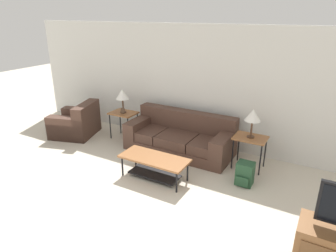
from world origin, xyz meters
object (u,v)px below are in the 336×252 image
Objects in this scene: couch at (180,138)px; table_lamp_right at (253,116)px; coffee_table at (154,163)px; armchair at (76,123)px; table_lamp_left at (122,95)px; side_table_right at (250,140)px; backpack at (245,174)px; side_table_left at (123,115)px.

table_lamp_right reaches higher than couch.
couch is 1.25m from coffee_table.
couch is 2.64m from armchair.
couch is 4.13× the size of table_lamp_left.
table_lamp_left reaches higher than side_table_right.
coffee_table is 2.27× the size of table_lamp_right.
table_lamp_left is at bearing 20.06° from armchair.
table_lamp_left is at bearing 180.00° from table_lamp_right.
backpack is at bearing 22.15° from coffee_table.
armchair reaches higher than backpack.
couch is 1.87× the size of armchair.
side_table_right is 0.74m from backpack.
coffee_table is 2.27× the size of table_lamp_left.
coffee_table reaches higher than backpack.
coffee_table is (2.73, -0.81, 0.02)m from armchair.
table_lamp_right is at bearing 5.76° from armchair.
couch is at bearing 9.40° from armchair.
side_table_left is 3.15m from backpack.
couch is 1.50m from side_table_right.
side_table_right is (1.35, 1.23, 0.26)m from coffee_table.
table_lamp_left is 1.00× the size of table_lamp_right.
table_lamp_left reaches higher than couch.
side_table_left is 1.53× the size of backpack.
coffee_table is 2.15m from table_lamp_left.
side_table_left is at bearing 142.64° from coffee_table.
coffee_table is at bearing -37.36° from table_lamp_left.
table_lamp_left reaches higher than coffee_table.
table_lamp_left and table_lamp_right have the same top height.
couch is at bearing 0.76° from table_lamp_left.
table_lamp_left is (-2.96, -0.00, 0.49)m from side_table_right.
table_lamp_left is at bearing 142.64° from coffee_table.
armchair reaches higher than coffee_table.
side_table_left is 1.00× the size of side_table_right.
table_lamp_left reaches higher than backpack.
backpack is (3.07, -0.63, -0.36)m from side_table_left.
side_table_right is at bearing -0.76° from couch.
backpack is at bearing -79.84° from side_table_right.
side_table_right is (4.09, 0.41, 0.28)m from armchair.
coffee_table is 1.95× the size of side_table_right.
armchair is 1.89× the size of side_table_left.
side_table_left is (1.13, 0.41, 0.28)m from armchair.
side_table_right reaches higher than coffee_table.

